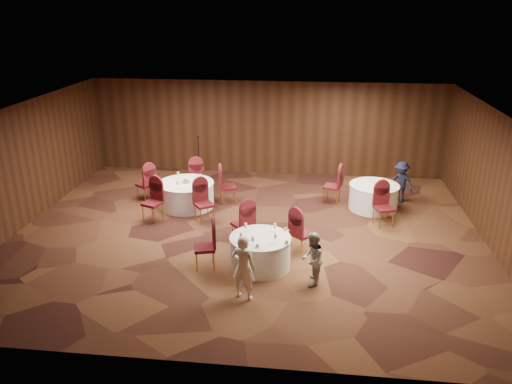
# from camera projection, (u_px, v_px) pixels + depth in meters

# --- Properties ---
(ground) EXTENTS (12.00, 12.00, 0.00)m
(ground) POSITION_uv_depth(u_px,v_px,m) (247.00, 234.00, 12.96)
(ground) COLOR black
(ground) RESTS_ON ground
(room_shell) EXTENTS (12.00, 12.00, 12.00)m
(room_shell) POSITION_uv_depth(u_px,v_px,m) (247.00, 162.00, 12.26)
(room_shell) COLOR silver
(room_shell) RESTS_ON ground
(table_main) EXTENTS (1.38, 1.38, 0.74)m
(table_main) POSITION_uv_depth(u_px,v_px,m) (260.00, 252.00, 11.23)
(table_main) COLOR silver
(table_main) RESTS_ON ground
(table_left) EXTENTS (1.62, 1.62, 0.74)m
(table_left) POSITION_uv_depth(u_px,v_px,m) (186.00, 194.00, 14.58)
(table_left) COLOR silver
(table_left) RESTS_ON ground
(table_right) EXTENTS (1.42, 1.42, 0.74)m
(table_right) POSITION_uv_depth(u_px,v_px,m) (374.00, 197.00, 14.41)
(table_right) COLOR silver
(table_right) RESTS_ON ground
(chairs_main) EXTENTS (2.84, 2.03, 1.00)m
(chairs_main) POSITION_uv_depth(u_px,v_px,m) (251.00, 234.00, 11.79)
(chairs_main) COLOR #440D0F
(chairs_main) RESTS_ON ground
(chairs_left) EXTENTS (3.19, 2.93, 1.00)m
(chairs_left) POSITION_uv_depth(u_px,v_px,m) (185.00, 190.00, 14.53)
(chairs_left) COLOR #440D0F
(chairs_left) RESTS_ON ground
(chairs_right) EXTENTS (1.97, 2.19, 1.00)m
(chairs_right) POSITION_uv_depth(u_px,v_px,m) (357.00, 197.00, 14.08)
(chairs_right) COLOR #440D0F
(chairs_right) RESTS_ON ground
(tabletop_main) EXTENTS (1.11, 1.06, 0.22)m
(tabletop_main) POSITION_uv_depth(u_px,v_px,m) (266.00, 235.00, 10.96)
(tabletop_main) COLOR silver
(tabletop_main) RESTS_ON table_main
(tabletop_left) EXTENTS (0.77, 0.87, 0.22)m
(tabletop_left) POSITION_uv_depth(u_px,v_px,m) (186.00, 180.00, 14.42)
(tabletop_left) COLOR silver
(tabletop_left) RESTS_ON table_left
(tabletop_right) EXTENTS (0.08, 0.08, 0.22)m
(tabletop_right) POSITION_uv_depth(u_px,v_px,m) (382.00, 183.00, 13.97)
(tabletop_right) COLOR silver
(tabletop_right) RESTS_ON table_right
(mic_stand) EXTENTS (0.24, 0.24, 1.45)m
(mic_stand) POSITION_uv_depth(u_px,v_px,m) (199.00, 166.00, 17.01)
(mic_stand) COLOR black
(mic_stand) RESTS_ON ground
(woman_a) EXTENTS (0.58, 0.47, 1.40)m
(woman_a) POSITION_uv_depth(u_px,v_px,m) (244.00, 267.00, 9.92)
(woman_a) COLOR white
(woman_a) RESTS_ON ground
(woman_b) EXTENTS (0.52, 0.63, 1.20)m
(woman_b) POSITION_uv_depth(u_px,v_px,m) (312.00, 259.00, 10.44)
(woman_b) COLOR #A4A4A8
(woman_b) RESTS_ON ground
(man_c) EXTENTS (0.91, 0.87, 1.25)m
(man_c) POSITION_uv_depth(u_px,v_px,m) (401.00, 182.00, 14.85)
(man_c) COLOR black
(man_c) RESTS_ON ground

